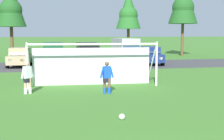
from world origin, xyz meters
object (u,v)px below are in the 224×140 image
(parked_car_slot_far_left, at_px, (20,57))
(parked_car_slot_center_right, at_px, (150,55))
(soccer_ball, at_px, (122,117))
(player_midfield_center, at_px, (27,78))
(soccer_goal, at_px, (93,63))
(player_defender_far, at_px, (107,78))
(parked_car_slot_center_left, at_px, (88,54))
(parked_car_slot_left, at_px, (53,53))
(parked_car_slot_center, at_px, (126,50))

(parked_car_slot_far_left, distance_m, parked_car_slot_center_right, 12.23)
(soccer_ball, distance_m, player_midfield_center, 6.77)
(soccer_goal, distance_m, parked_car_slot_center_right, 13.20)
(soccer_goal, bearing_deg, player_defender_far, -83.40)
(parked_car_slot_center_left, height_order, parked_car_slot_center_right, parked_car_slot_center_left)
(soccer_goal, height_order, parked_car_slot_left, soccer_goal)
(player_midfield_center, height_order, parked_car_slot_left, parked_car_slot_left)
(player_midfield_center, distance_m, player_defender_far, 4.03)
(soccer_goal, height_order, parked_car_slot_center_left, soccer_goal)
(player_defender_far, height_order, parked_car_slot_left, parked_car_slot_left)
(soccer_goal, height_order, parked_car_slot_far_left, soccer_goal)
(soccer_ball, bearing_deg, parked_car_slot_far_left, 104.37)
(parked_car_slot_center, height_order, parked_car_slot_center_right, parked_car_slot_center)
(soccer_ball, relative_size, player_midfield_center, 0.13)
(soccer_ball, distance_m, parked_car_slot_center, 20.72)
(parked_car_slot_left, bearing_deg, parked_car_slot_far_left, -167.21)
(parked_car_slot_center_left, bearing_deg, player_midfield_center, -110.44)
(player_midfield_center, distance_m, parked_car_slot_left, 14.30)
(player_midfield_center, xyz_separation_m, parked_car_slot_far_left, (-1.38, 13.53, 0.05))
(parked_car_slot_center_left, bearing_deg, parked_car_slot_left, 153.87)
(parked_car_slot_center_right, bearing_deg, parked_car_slot_center, 148.90)
(soccer_ball, distance_m, parked_car_slot_center_left, 18.46)
(player_midfield_center, height_order, player_defender_far, same)
(soccer_ball, distance_m, parked_car_slot_center_right, 20.13)
(parked_car_slot_center, relative_size, parked_car_slot_center_right, 1.13)
(parked_car_slot_center_left, bearing_deg, parked_car_slot_far_left, 172.00)
(soccer_ball, height_order, player_midfield_center, player_midfield_center)
(soccer_ball, xyz_separation_m, player_defender_far, (0.39, 4.92, 0.71))
(soccer_ball, xyz_separation_m, parked_car_slot_left, (-1.96, 19.93, 1.00))
(soccer_goal, relative_size, parked_car_slot_center_left, 1.63)
(player_defender_far, relative_size, parked_car_slot_center_right, 0.38)
(parked_car_slot_center_left, xyz_separation_m, parked_car_slot_center, (4.01, 1.62, 0.23))
(parked_car_slot_center_left, bearing_deg, parked_car_slot_center_right, 3.29)
(soccer_ball, xyz_separation_m, player_midfield_center, (-3.55, 5.72, 0.71))
(soccer_goal, relative_size, parked_car_slot_center_right, 1.74)
(soccer_goal, distance_m, parked_car_slot_center, 13.33)
(player_midfield_center, height_order, parked_car_slot_center_left, parked_car_slot_center_left)
(player_midfield_center, relative_size, parked_car_slot_far_left, 0.38)
(player_defender_far, relative_size, parked_car_slot_center, 0.34)
(parked_car_slot_left, bearing_deg, parked_car_slot_center_left, -26.13)
(soccer_ball, relative_size, parked_car_slot_center_left, 0.05)
(player_defender_far, distance_m, parked_car_slot_center_right, 15.45)
(soccer_goal, bearing_deg, parked_car_slot_center, 67.48)
(parked_car_slot_center_right, bearing_deg, player_midfield_center, -129.76)
(soccer_ball, relative_size, parked_car_slot_center, 0.05)
(soccer_goal, xyz_separation_m, parked_car_slot_center, (5.11, 12.32, 0.05))
(player_midfield_center, bearing_deg, soccer_goal, 28.69)
(parked_car_slot_far_left, relative_size, parked_car_slot_center, 0.89)
(soccer_ball, distance_m, parked_car_slot_far_left, 19.89)
(soccer_ball, relative_size, parked_car_slot_far_left, 0.05)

